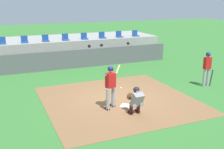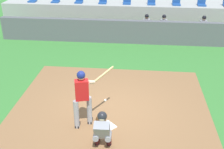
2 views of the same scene
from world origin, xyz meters
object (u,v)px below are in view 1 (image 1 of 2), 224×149
(stadium_seat_2, at_px, (25,41))
(dugout_player_2, at_px, (129,51))
(batter_at_plate, at_px, (111,84))
(stadium_seat_1, at_px, (2,42))
(stadium_seat_3, at_px, (46,40))
(catcher_crouched, at_px, (136,99))
(home_plate, at_px, (126,106))
(on_deck_batter, at_px, (207,67))
(stadium_seat_7, at_px, (119,35))
(stadium_seat_8, at_px, (135,35))
(stadium_seat_4, at_px, (65,38))
(stadium_seat_5, at_px, (84,37))
(dugout_player_1, at_px, (102,53))
(stadium_seat_6, at_px, (102,36))
(dugout_player_0, at_px, (90,54))

(stadium_seat_2, bearing_deg, dugout_player_2, -16.06)
(batter_at_plate, relative_size, stadium_seat_1, 3.76)
(stadium_seat_3, bearing_deg, catcher_crouched, -82.63)
(stadium_seat_2, bearing_deg, stadium_seat_3, 0.00)
(stadium_seat_3, bearing_deg, dugout_player_2, -19.90)
(home_plate, xyz_separation_m, on_deck_batter, (4.98, 0.86, 1.00))
(batter_at_plate, bearing_deg, on_deck_batter, 8.36)
(on_deck_batter, relative_size, stadium_seat_1, 3.72)
(dugout_player_2, distance_m, stadium_seat_7, 2.21)
(stadium_seat_2, distance_m, stadium_seat_8, 8.67)
(stadium_seat_4, xyz_separation_m, stadium_seat_5, (1.44, 0.00, 0.00))
(on_deck_batter, xyz_separation_m, stadium_seat_4, (-4.98, 9.32, 0.51))
(stadium_seat_5, bearing_deg, dugout_player_1, -72.29)
(stadium_seat_3, height_order, stadium_seat_4, same)
(batter_at_plate, distance_m, catcher_crouched, 1.21)
(stadium_seat_4, height_order, stadium_seat_7, same)
(batter_at_plate, xyz_separation_m, stadium_seat_7, (5.01, 10.15, 0.50))
(stadium_seat_2, xyz_separation_m, stadium_seat_6, (5.78, 0.00, 0.00))
(on_deck_batter, height_order, stadium_seat_8, stadium_seat_8)
(stadium_seat_2, distance_m, stadium_seat_4, 2.89)
(stadium_seat_3, xyz_separation_m, stadium_seat_6, (4.33, 0.00, 0.00))
(home_plate, height_order, stadium_seat_2, stadium_seat_2)
(stadium_seat_1, distance_m, stadium_seat_5, 5.78)
(stadium_seat_7, bearing_deg, catcher_crouched, -111.46)
(on_deck_batter, relative_size, stadium_seat_2, 3.72)
(on_deck_batter, xyz_separation_m, dugout_player_0, (-3.80, 7.28, -0.35))
(stadium_seat_1, xyz_separation_m, stadium_seat_3, (2.89, 0.00, 0.00))
(dugout_player_1, bearing_deg, stadium_seat_1, 162.43)
(stadium_seat_3, bearing_deg, stadium_seat_5, 0.00)
(stadium_seat_3, relative_size, stadium_seat_8, 1.00)
(stadium_seat_5, height_order, stadium_seat_8, same)
(home_plate, relative_size, batter_at_plate, 0.24)
(dugout_player_0, distance_m, stadium_seat_2, 4.63)
(dugout_player_0, bearing_deg, stadium_seat_5, 82.55)
(stadium_seat_8, bearing_deg, batter_at_plate, -122.47)
(stadium_seat_5, bearing_deg, stadium_seat_8, 0.00)
(on_deck_batter, bearing_deg, stadium_seat_5, 110.77)
(dugout_player_0, relative_size, dugout_player_2, 1.00)
(stadium_seat_1, bearing_deg, stadium_seat_3, 0.00)
(dugout_player_2, relative_size, stadium_seat_3, 2.71)
(stadium_seat_2, bearing_deg, stadium_seat_1, 180.00)
(on_deck_batter, height_order, dugout_player_0, on_deck_batter)
(stadium_seat_1, xyz_separation_m, stadium_seat_4, (4.33, 0.00, 0.00))
(batter_at_plate, bearing_deg, stadium_seat_5, 78.18)
(home_plate, height_order, stadium_seat_6, stadium_seat_6)
(dugout_player_1, distance_m, stadium_seat_8, 4.30)
(dugout_player_2, relative_size, stadium_seat_1, 2.71)
(catcher_crouched, height_order, dugout_player_2, dugout_player_2)
(batter_at_plate, relative_size, on_deck_batter, 1.01)
(home_plate, distance_m, stadium_seat_5, 10.39)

